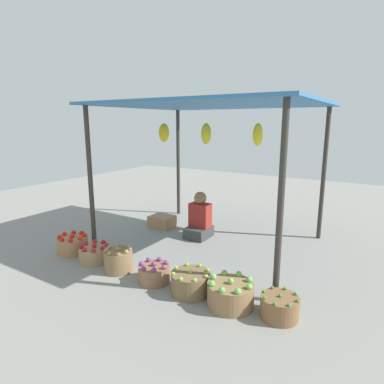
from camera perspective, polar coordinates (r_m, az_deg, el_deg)
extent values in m
plane|color=gray|center=(5.32, 3.41, -8.91)|extent=(14.00, 14.00, 0.00)
cylinder|color=#38332D|center=(5.03, -17.45, 2.04)|extent=(0.07, 0.07, 2.15)
cylinder|color=#38332D|center=(3.45, 15.31, -2.32)|extent=(0.07, 0.07, 2.15)
cylinder|color=#38332D|center=(6.74, -2.44, 5.05)|extent=(0.07, 0.07, 2.15)
cylinder|color=#38332D|center=(5.66, 22.15, 2.78)|extent=(0.07, 0.07, 2.15)
cube|color=teal|center=(4.97, 3.73, 15.13)|extent=(3.15, 2.61, 0.04)
ellipsoid|color=yellow|center=(5.25, -4.95, 10.34)|extent=(0.17, 0.17, 0.29)
ellipsoid|color=yellow|center=(4.77, 2.51, 10.19)|extent=(0.15, 0.15, 0.30)
ellipsoid|color=yellow|center=(4.52, 11.49, 9.85)|extent=(0.13, 0.13, 0.30)
cube|color=#363A38|center=(5.52, 1.16, -7.08)|extent=(0.36, 0.44, 0.18)
cube|color=maroon|center=(5.47, 1.44, -4.06)|extent=(0.34, 0.22, 0.40)
sphere|color=olive|center=(5.40, 1.46, -1.06)|extent=(0.21, 0.21, 0.21)
cylinder|color=#A87951|center=(5.21, -20.24, -8.74)|extent=(0.44, 0.44, 0.24)
sphere|color=red|center=(5.16, -20.36, -7.23)|extent=(0.07, 0.07, 0.07)
sphere|color=red|center=(5.03, -19.10, -7.72)|extent=(0.07, 0.07, 0.07)
sphere|color=red|center=(5.14, -18.39, -7.24)|extent=(0.07, 0.07, 0.07)
sphere|color=red|center=(5.26, -18.83, -6.81)|extent=(0.07, 0.07, 0.07)
sphere|color=red|center=(5.33, -20.13, -6.68)|extent=(0.07, 0.07, 0.07)
sphere|color=red|center=(5.30, -21.54, -6.90)|extent=(0.07, 0.07, 0.07)
sphere|color=red|center=(5.19, -22.30, -7.36)|extent=(0.07, 0.07, 0.07)
sphere|color=red|center=(5.06, -21.94, -7.81)|extent=(0.07, 0.07, 0.07)
sphere|color=red|center=(5.00, -20.60, -7.97)|extent=(0.07, 0.07, 0.07)
cylinder|color=#A4835A|center=(4.82, -16.76, -10.41)|extent=(0.42, 0.42, 0.20)
sphere|color=#AB261A|center=(4.77, -16.86, -8.98)|extent=(0.07, 0.07, 0.07)
sphere|color=#AB1B29|center=(4.65, -15.44, -9.53)|extent=(0.07, 0.07, 0.07)
sphere|color=#B42528|center=(4.76, -14.78, -8.98)|extent=(0.07, 0.07, 0.07)
sphere|color=#B41720|center=(4.88, -15.33, -8.50)|extent=(0.07, 0.07, 0.07)
sphere|color=red|center=(4.94, -16.73, -8.35)|extent=(0.07, 0.07, 0.07)
sphere|color=#AF2629|center=(4.90, -18.19, -8.60)|extent=(0.07, 0.07, 0.07)
sphere|color=#AA1629|center=(4.79, -18.92, -9.13)|extent=(0.07, 0.07, 0.07)
sphere|color=#B12023|center=(4.67, -18.44, -9.64)|extent=(0.07, 0.07, 0.07)
sphere|color=red|center=(4.62, -16.98, -9.82)|extent=(0.07, 0.07, 0.07)
cylinder|color=olive|center=(4.43, -12.82, -11.72)|extent=(0.37, 0.37, 0.28)
sphere|color=#997F52|center=(4.36, -12.92, -9.75)|extent=(0.06, 0.06, 0.06)
sphere|color=#998350|center=(4.27, -11.47, -10.27)|extent=(0.06, 0.06, 0.06)
sphere|color=#9D7D5C|center=(4.37, -10.94, -9.72)|extent=(0.06, 0.06, 0.06)
sphere|color=#948560|center=(4.47, -11.56, -9.25)|extent=(0.06, 0.06, 0.06)
sphere|color=#988660|center=(4.51, -12.93, -9.12)|extent=(0.06, 0.06, 0.06)
sphere|color=#A5894F|center=(4.47, -14.29, -9.38)|extent=(0.06, 0.06, 0.06)
sphere|color=#A27658|center=(4.37, -14.89, -9.90)|extent=(0.06, 0.06, 0.06)
sphere|color=#9B844F|center=(4.27, -14.34, -10.40)|extent=(0.06, 0.06, 0.06)
sphere|color=#A7764F|center=(4.23, -12.90, -10.56)|extent=(0.06, 0.06, 0.06)
cylinder|color=#8A6245|center=(4.10, -6.68, -14.09)|extent=(0.38, 0.38, 0.21)
sphere|color=#88326C|center=(4.04, -6.73, -12.45)|extent=(0.06, 0.06, 0.06)
sphere|color=#803E6B|center=(3.96, -4.94, -13.07)|extent=(0.06, 0.06, 0.06)
sphere|color=#7D3B6C|center=(4.08, -4.57, -12.27)|extent=(0.06, 0.06, 0.06)
sphere|color=#7D2F73|center=(4.17, -5.79, -11.72)|extent=(0.06, 0.06, 0.06)
sphere|color=#793877|center=(4.17, -7.66, -11.76)|extent=(0.06, 0.06, 0.06)
sphere|color=#753C6D|center=(4.08, -8.88, -12.37)|extent=(0.06, 0.06, 0.06)
sphere|color=#783574|center=(3.96, -8.51, -13.14)|extent=(0.06, 0.06, 0.06)
sphere|color=#843866|center=(3.91, -6.72, -13.47)|extent=(0.06, 0.06, 0.06)
cylinder|color=brown|center=(3.82, -0.24, -15.71)|extent=(0.45, 0.45, 0.25)
sphere|color=#89C131|center=(3.76, -0.24, -13.82)|extent=(0.04, 0.04, 0.04)
sphere|color=#91BE3C|center=(3.67, 2.49, -14.59)|extent=(0.04, 0.04, 0.04)
sphere|color=#86C331|center=(3.81, 2.78, -13.57)|extent=(0.04, 0.04, 0.04)
sphere|color=#8CCF2F|center=(3.92, 1.36, -12.79)|extent=(0.04, 0.04, 0.04)
sphere|color=#94CC31|center=(3.94, -0.90, -12.64)|extent=(0.04, 0.04, 0.04)
sphere|color=#8DCC2F|center=(3.86, -2.81, -13.18)|extent=(0.04, 0.04, 0.04)
sphere|color=#90C52F|center=(3.73, -3.32, -14.16)|extent=(0.04, 0.04, 0.04)
sphere|color=#84D130|center=(3.61, -1.98, -15.06)|extent=(0.04, 0.04, 0.04)
sphere|color=#8FC941|center=(3.59, 0.49, -15.25)|extent=(0.04, 0.04, 0.04)
cylinder|color=olive|center=(3.62, 6.77, -17.48)|extent=(0.49, 0.49, 0.25)
sphere|color=#74B548|center=(3.54, 6.84, -15.31)|extent=(0.07, 0.07, 0.07)
sphere|color=#70B750|center=(3.47, 10.04, -16.13)|extent=(0.07, 0.07, 0.07)
sphere|color=#69AA47|center=(3.61, 10.02, -14.94)|extent=(0.07, 0.07, 0.07)
sphere|color=#6AB84F|center=(3.71, 8.23, -14.10)|extent=(0.07, 0.07, 0.07)
sphere|color=#62AE4C|center=(3.72, 5.73, -14.00)|extent=(0.07, 0.07, 0.07)
sphere|color=#73B750|center=(3.63, 3.79, -14.68)|extent=(0.07, 0.07, 0.07)
sphere|color=#66BC4F|center=(3.49, 3.52, -15.84)|extent=(0.07, 0.07, 0.07)
sphere|color=#62AA4D|center=(3.38, 5.27, -16.83)|extent=(0.07, 0.07, 0.07)
sphere|color=#68B64F|center=(3.38, 8.07, -16.96)|extent=(0.07, 0.07, 0.07)
cylinder|color=brown|center=(3.52, 15.14, -18.97)|extent=(0.38, 0.38, 0.22)
sphere|color=#389224|center=(3.46, 15.26, -17.18)|extent=(0.04, 0.04, 0.04)
sphere|color=#418327|center=(3.43, 18.08, -17.74)|extent=(0.04, 0.04, 0.04)
sphere|color=#418828|center=(3.54, 17.77, -16.71)|extent=(0.04, 0.04, 0.04)
sphere|color=#388E2F|center=(3.61, 16.07, -16.02)|extent=(0.04, 0.04, 0.04)
sphere|color=#388F26|center=(3.59, 13.94, -16.01)|extent=(0.04, 0.04, 0.04)
sphere|color=#389126|center=(3.51, 12.51, -16.69)|extent=(0.04, 0.04, 0.04)
sphere|color=#408826|center=(3.39, 12.62, -17.74)|extent=(0.04, 0.04, 0.04)
sphere|color=#319324|center=(3.32, 14.36, -18.53)|extent=(0.04, 0.04, 0.04)
sphere|color=#368B2B|center=(3.34, 16.68, -18.53)|extent=(0.04, 0.04, 0.04)
cube|color=#A97B50|center=(6.08, -5.28, -5.17)|extent=(0.43, 0.35, 0.20)
cube|color=#9C7D5B|center=(6.10, -5.26, -5.11)|extent=(0.38, 0.36, 0.21)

